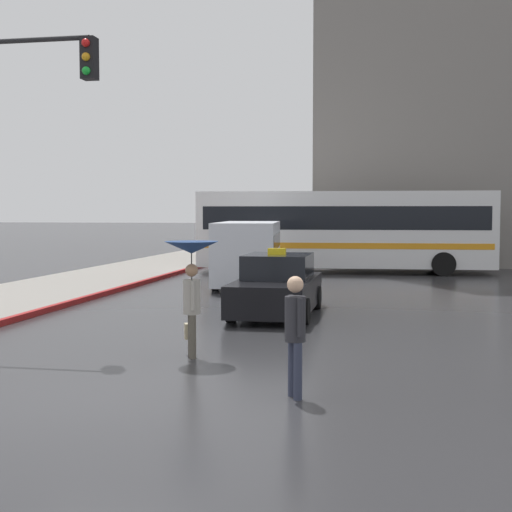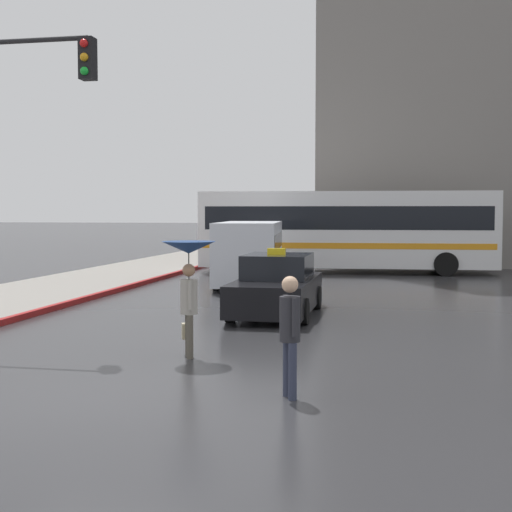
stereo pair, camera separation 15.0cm
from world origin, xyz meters
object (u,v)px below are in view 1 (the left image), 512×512
city_bus (344,228)px  ambulance_van (248,250)px  pedestrian_with_umbrella (192,267)px  pedestrian_man (295,327)px  taxi (277,287)px

city_bus → ambulance_van: bearing=149.5°
ambulance_van → city_bus: bearing=-123.8°
pedestrian_with_umbrella → city_bus: bearing=-27.2°
pedestrian_man → city_bus: bearing=154.0°
taxi → pedestrian_man: bearing=100.8°
pedestrian_with_umbrella → pedestrian_man: 3.25m
taxi → pedestrian_man: 7.91m
taxi → city_bus: city_bus is taller
taxi → pedestrian_with_umbrella: 5.51m
ambulance_van → pedestrian_with_umbrella: size_ratio=2.93×
taxi → pedestrian_with_umbrella: bearing=83.1°
pedestrian_with_umbrella → pedestrian_man: (2.14, -2.36, -0.61)m
ambulance_van → pedestrian_with_umbrella: ambulance_van is taller
taxi → city_bus: size_ratio=0.35×
city_bus → pedestrian_man: 20.51m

